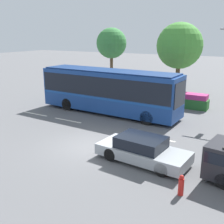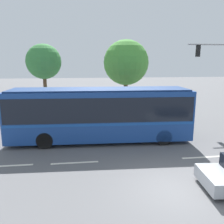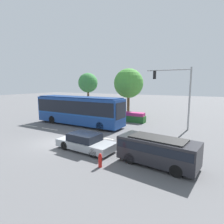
{
  "view_description": "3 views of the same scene",
  "coord_description": "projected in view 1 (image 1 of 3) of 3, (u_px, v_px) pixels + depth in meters",
  "views": [
    {
      "loc": [
        8.15,
        -11.82,
        6.08
      ],
      "look_at": [
        -0.52,
        3.33,
        1.1
      ],
      "focal_mm": 44.08,
      "sensor_mm": 36.0,
      "label": 1
    },
    {
      "loc": [
        -3.61,
        -7.99,
        5.01
      ],
      "look_at": [
        -1.91,
        5.5,
        2.09
      ],
      "focal_mm": 37.06,
      "sensor_mm": 36.0,
      "label": 2
    },
    {
      "loc": [
        11.34,
        -11.18,
        4.94
      ],
      "look_at": [
        2.73,
        4.95,
        2.15
      ],
      "focal_mm": 29.77,
      "sensor_mm": 36.0,
      "label": 3
    }
  ],
  "objects": [
    {
      "name": "lane_stripe_near",
      "position": [
        68.0,
        120.0,
        20.01
      ],
      "size": [
        2.4,
        0.16,
        0.01
      ],
      "primitive_type": "cube",
      "color": "silver",
      "rests_on": "ground"
    },
    {
      "name": "ground_plane",
      "position": [
        91.0,
        146.0,
        15.43
      ],
      "size": [
        140.0,
        140.0,
        0.0
      ],
      "primitive_type": "plane",
      "color": "#5B5B5E"
    },
    {
      "name": "city_bus",
      "position": [
        109.0,
        89.0,
        21.46
      ],
      "size": [
        11.55,
        3.04,
        3.42
      ],
      "rotation": [
        0.0,
        0.0,
        -0.04
      ],
      "color": "navy",
      "rests_on": "ground"
    },
    {
      "name": "sedan_foreground",
      "position": [
        142.0,
        150.0,
        13.46
      ],
      "size": [
        4.67,
        2.27,
        1.27
      ],
      "rotation": [
        0.0,
        0.0,
        -0.09
      ],
      "color": "#9EA3A8",
      "rests_on": "ground"
    },
    {
      "name": "flowering_hedge",
      "position": [
        149.0,
        96.0,
        24.99
      ],
      "size": [
        10.4,
        1.1,
        1.26
      ],
      "color": "#286028",
      "rests_on": "ground"
    },
    {
      "name": "street_tree_left",
      "position": [
        111.0,
        44.0,
        29.97
      ],
      "size": [
        3.29,
        3.29,
        6.75
      ],
      "color": "brown",
      "rests_on": "ground"
    },
    {
      "name": "lane_stripe_mid",
      "position": [
        156.0,
        138.0,
        16.6
      ],
      "size": [
        2.4,
        0.16,
        0.01
      ],
      "primitive_type": "cube",
      "color": "silver",
      "rests_on": "ground"
    },
    {
      "name": "lane_stripe_far",
      "position": [
        35.0,
        114.0,
        21.62
      ],
      "size": [
        2.4,
        0.16,
        0.01
      ],
      "primitive_type": "cube",
      "color": "silver",
      "rests_on": "ground"
    },
    {
      "name": "street_tree_centre",
      "position": [
        179.0,
        46.0,
        25.67
      ],
      "size": [
        4.29,
        4.29,
        7.15
      ],
      "color": "brown",
      "rests_on": "ground"
    },
    {
      "name": "fire_hydrant",
      "position": [
        181.0,
        185.0,
        10.66
      ],
      "size": [
        0.22,
        0.22,
        0.86
      ],
      "color": "red",
      "rests_on": "ground"
    }
  ]
}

